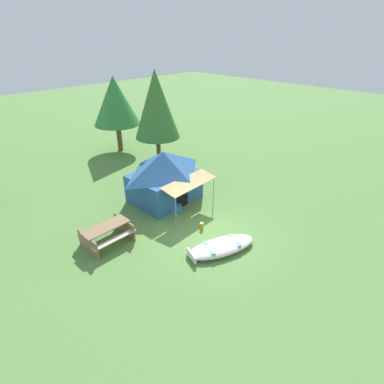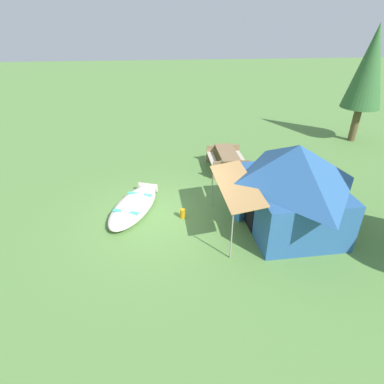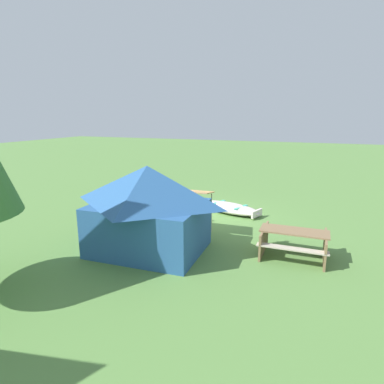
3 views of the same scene
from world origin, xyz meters
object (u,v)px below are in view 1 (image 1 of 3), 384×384
Objects in this scene: beached_rowboat at (221,247)px; picnic_table at (107,233)px; pine_tree_back_left at (115,101)px; pine_tree_far_center at (156,105)px; canvas_cabin_tent at (164,175)px; fuel_can at (202,226)px; cooler_box at (176,208)px.

picnic_table is at bearing 128.13° from beached_rowboat.
pine_tree_back_left is 4.08m from pine_tree_far_center.
canvas_cabin_tent reaches higher than beached_rowboat.
fuel_can is (0.55, 1.56, -0.04)m from beached_rowboat.
fuel_can is 0.05× the size of pine_tree_far_center.
cooler_box is at bearing -3.15° from picnic_table.
cooler_box is at bearing -108.18° from pine_tree_back_left.
beached_rowboat is 4.62m from picnic_table.
beached_rowboat is 10.09× the size of fuel_can.
beached_rowboat is 9.93m from pine_tree_far_center.
pine_tree_far_center is (3.35, 6.82, 3.66)m from fuel_can.
cooler_box is 0.10× the size of pine_tree_back_left.
pine_tree_far_center is at bearing -87.18° from pine_tree_back_left.
cooler_box is 1.88m from fuel_can.
pine_tree_far_center is at bearing 65.04° from beached_rowboat.
beached_rowboat is 0.60× the size of pine_tree_back_left.
pine_tree_far_center is (3.90, 8.38, 3.62)m from beached_rowboat.
pine_tree_back_left is (3.15, 10.89, 3.32)m from fuel_can.
pine_tree_far_center reaches higher than picnic_table.
canvas_cabin_tent is at bearing -126.42° from pine_tree_far_center.
cooler_box is at bearing -109.60° from canvas_cabin_tent.
pine_tree_far_center reaches higher than fuel_can.
picnic_table is 11.38m from pine_tree_back_left.
picnic_table is 0.37× the size of pine_tree_back_left.
pine_tree_back_left is (3.70, 12.45, 3.29)m from beached_rowboat.
fuel_can is at bearing -95.68° from cooler_box.
canvas_cabin_tent is 5.18m from pine_tree_far_center.
pine_tree_back_left is at bearing 71.82° from cooler_box.
canvas_cabin_tent is 3.43m from fuel_can.
pine_tree_far_center is (6.75, 4.75, 3.31)m from picnic_table.
picnic_table is 8.90m from pine_tree_far_center.
fuel_can is (3.40, -2.07, -0.35)m from picnic_table.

